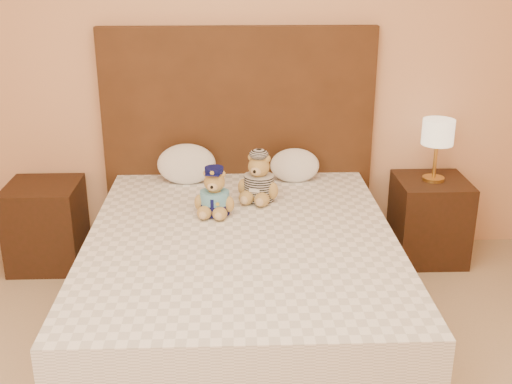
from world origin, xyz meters
TOP-DOWN VIEW (x-y plane):
  - bed at (0.00, 1.20)m, footprint 1.60×2.00m
  - headboard at (0.00, 2.21)m, footprint 1.75×0.08m
  - nightstand_left at (-1.25, 2.00)m, footprint 0.45×0.45m
  - nightstand_right at (1.25, 2.00)m, footprint 0.45×0.45m
  - lamp at (1.25, 2.00)m, footprint 0.20×0.20m
  - teddy_police at (-0.14, 1.48)m, footprint 0.28×0.27m
  - teddy_prisoner at (0.11, 1.69)m, footprint 0.33×0.32m
  - pillow_left at (-0.33, 2.03)m, footprint 0.37×0.24m
  - pillow_right at (0.36, 2.03)m, footprint 0.31×0.20m

SIDE VIEW (x-z plane):
  - nightstand_left at x=-1.25m, z-range 0.00..0.55m
  - nightstand_right at x=1.25m, z-range 0.00..0.55m
  - bed at x=0.00m, z-range 0.00..0.55m
  - pillow_right at x=0.36m, z-range 0.55..0.77m
  - pillow_left at x=-0.33m, z-range 0.55..0.81m
  - teddy_police at x=-0.14m, z-range 0.55..0.82m
  - teddy_prisoner at x=0.11m, z-range 0.55..0.84m
  - headboard at x=0.00m, z-range 0.00..1.50m
  - lamp at x=1.25m, z-range 0.65..1.05m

